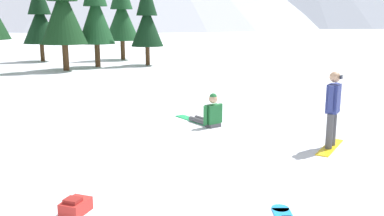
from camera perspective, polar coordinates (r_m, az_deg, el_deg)
name	(u,v)px	position (r m, az deg, el deg)	size (l,w,h in m)	color
snowboarder_midground	(333,108)	(9.82, 18.67, -0.01)	(1.20, 1.27, 1.74)	yellow
snowboarder_background	(209,114)	(11.44, 2.32, -0.87)	(1.10, 1.75, 0.93)	#4C4C51
backpack_red	(76,206)	(6.65, -15.62, -12.78)	(0.50, 0.54, 0.26)	red
pine_tree_short	(122,11)	(31.13, -9.60, 12.88)	(2.48, 2.48, 6.34)	#472D19
pine_tree_tall	(95,9)	(26.53, -13.06, 13.05)	(2.23, 2.23, 6.44)	#472D19
pine_tree_leaning	(147,18)	(27.01, -6.19, 12.16)	(2.05, 2.05, 5.49)	#472D19
pine_tree_young	(40,16)	(31.24, -20.08, 11.66)	(2.39, 2.39, 5.67)	#472D19
pine_tree_slender	(62,4)	(25.08, -17.28, 13.41)	(2.58, 2.58, 6.84)	#472D19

